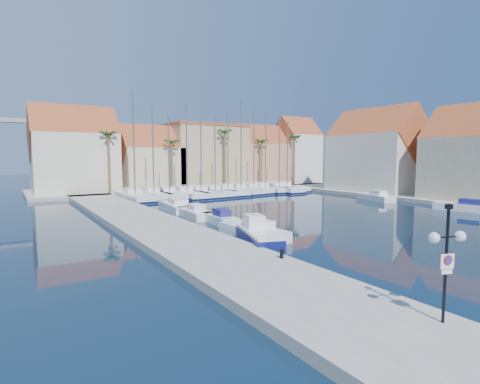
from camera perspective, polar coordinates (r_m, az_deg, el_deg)
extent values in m
plane|color=black|center=(25.74, 17.92, -8.50)|extent=(260.00, 260.00, 0.00)
cube|color=gray|center=(31.71, -12.76, -5.28)|extent=(6.00, 77.00, 0.50)
cube|color=gray|center=(70.55, -7.55, 0.68)|extent=(54.00, 16.00, 0.50)
cube|color=gray|center=(60.16, 26.59, -0.68)|extent=(12.00, 60.00, 0.50)
cylinder|color=black|center=(14.40, 28.87, -9.58)|extent=(0.10, 0.10, 4.05)
cylinder|color=black|center=(14.04, 28.26, -6.11)|extent=(0.50, 0.21, 0.05)
cylinder|color=black|center=(14.37, 29.79, -5.93)|extent=(0.50, 0.21, 0.05)
sphere|color=white|center=(13.87, 27.47, -6.21)|extent=(0.36, 0.36, 0.36)
sphere|color=white|center=(14.54, 30.53, -5.83)|extent=(0.36, 0.36, 0.36)
cube|color=black|center=(14.05, 29.23, -1.96)|extent=(0.25, 0.19, 0.16)
cube|color=white|center=(14.33, 29.05, -9.24)|extent=(0.49, 0.20, 0.51)
cylinder|color=red|center=(14.30, 29.13, -9.07)|extent=(0.33, 0.13, 0.34)
cylinder|color=#1933A5|center=(14.30, 29.15, -9.07)|extent=(0.23, 0.09, 0.24)
cube|color=white|center=(14.42, 28.98, -10.61)|extent=(0.39, 0.16, 0.14)
cylinder|color=black|center=(20.97, 6.37, -9.29)|extent=(0.21, 0.21, 0.53)
cube|color=navy|center=(26.07, 2.91, -7.12)|extent=(3.40, 5.80, 0.83)
cube|color=white|center=(25.96, 2.91, -6.04)|extent=(3.40, 5.80, 0.18)
cube|color=white|center=(26.90, 2.20, -4.53)|extent=(1.58, 1.76, 1.01)
cube|color=white|center=(28.44, 1.99, -6.08)|extent=(2.47, 6.53, 0.80)
cube|color=white|center=(27.82, 2.81, -4.88)|extent=(1.58, 2.33, 0.60)
cube|color=white|center=(34.01, -3.15, -4.17)|extent=(1.99, 5.11, 0.80)
cube|color=navy|center=(33.45, -2.80, -3.12)|extent=(1.26, 1.83, 0.60)
cube|color=white|center=(37.61, -7.01, -3.27)|extent=(2.15, 5.83, 0.80)
cube|color=white|center=(36.98, -6.69, -2.32)|extent=(1.39, 2.07, 0.60)
cube|color=white|center=(42.80, -9.69, -2.25)|extent=(2.89, 7.27, 0.80)
cube|color=white|center=(42.04, -9.41, -1.42)|extent=(1.80, 2.62, 0.60)
cube|color=white|center=(48.73, 31.00, -2.02)|extent=(3.02, 6.32, 0.80)
cube|color=navy|center=(48.49, 31.73, -1.26)|extent=(1.72, 2.34, 0.60)
cube|color=white|center=(55.06, 19.91, -0.78)|extent=(3.27, 6.33, 0.80)
cube|color=white|center=(54.53, 20.33, -0.12)|extent=(1.80, 2.37, 0.60)
cube|color=white|center=(53.84, -15.85, -0.69)|extent=(3.01, 10.71, 1.00)
cube|color=#0B123A|center=(53.88, -15.84, -1.03)|extent=(3.07, 10.77, 0.28)
cube|color=white|center=(54.78, -16.21, 0.24)|extent=(2.01, 3.24, 0.60)
cylinder|color=slate|center=(53.08, -15.88, 7.31)|extent=(0.20, 0.20, 13.96)
cube|color=white|center=(55.60, -13.16, -0.44)|extent=(2.98, 10.23, 1.00)
cube|color=#0B123A|center=(55.63, -13.15, -0.77)|extent=(3.04, 10.29, 0.28)
cube|color=white|center=(56.47, -13.54, 0.46)|extent=(1.95, 3.10, 0.60)
cylinder|color=slate|center=(54.86, -13.12, 6.49)|extent=(0.20, 0.20, 12.39)
cube|color=white|center=(55.64, -10.84, -0.39)|extent=(3.15, 9.91, 1.00)
cube|color=#0B123A|center=(55.67, -10.84, -0.72)|extent=(3.21, 9.98, 0.28)
cube|color=white|center=(56.49, -11.16, 0.51)|extent=(1.96, 3.04, 0.60)
cylinder|color=slate|center=(54.89, -10.80, 5.73)|extent=(0.20, 0.20, 10.85)
cube|color=white|center=(56.61, -8.28, -0.25)|extent=(3.28, 12.00, 1.00)
cube|color=#0B123A|center=(56.65, -8.27, -0.57)|extent=(3.34, 12.06, 0.28)
cube|color=white|center=(57.64, -8.75, 0.65)|extent=(2.23, 3.62, 0.60)
cylinder|color=slate|center=(55.80, -8.13, 6.70)|extent=(0.20, 0.20, 12.67)
cube|color=white|center=(57.64, -6.13, -0.12)|extent=(3.49, 11.90, 1.00)
cube|color=#0B123A|center=(57.67, -6.13, -0.44)|extent=(3.56, 11.97, 0.28)
cube|color=white|center=(58.65, -6.61, 0.76)|extent=(2.27, 3.62, 0.60)
cylinder|color=slate|center=(56.83, -5.95, 5.53)|extent=(0.20, 0.20, 10.34)
cube|color=white|center=(58.49, -4.07, -0.02)|extent=(3.41, 11.09, 1.00)
cube|color=#0B123A|center=(58.53, -4.07, -0.33)|extent=(3.47, 11.16, 0.28)
cube|color=white|center=(59.36, -4.62, 0.83)|extent=(2.16, 3.39, 0.60)
cylinder|color=slate|center=(57.76, -3.83, 6.03)|extent=(0.20, 0.20, 11.32)
cube|color=white|center=(59.97, -2.08, 0.13)|extent=(3.75, 11.34, 1.00)
cube|color=#0B123A|center=(60.00, -2.08, -0.18)|extent=(3.82, 11.41, 0.28)
cube|color=white|center=(60.90, -2.53, 0.96)|extent=(2.28, 3.49, 0.60)
cylinder|color=slate|center=(59.22, -1.86, 6.69)|extent=(0.20, 0.20, 12.69)
cube|color=white|center=(61.35, -0.12, 0.25)|extent=(3.47, 10.71, 1.00)
cube|color=#0B123A|center=(61.38, -0.12, -0.05)|extent=(3.54, 10.77, 0.28)
cube|color=white|center=(62.13, -0.70, 1.06)|extent=(2.14, 3.29, 0.60)
cylinder|color=slate|center=(60.69, 0.17, 7.26)|extent=(0.20, 0.20, 13.96)
cube|color=white|center=(62.59, 1.87, 0.35)|extent=(2.47, 9.37, 1.00)
cube|color=#0B123A|center=(62.62, 1.87, 0.06)|extent=(2.53, 9.43, 0.28)
cube|color=white|center=(63.29, 1.40, 1.14)|extent=(1.71, 2.81, 0.60)
cylinder|color=slate|center=(61.97, 2.14, 6.85)|extent=(0.20, 0.20, 13.15)
cube|color=white|center=(64.38, 3.57, 0.49)|extent=(3.35, 10.86, 1.00)
cube|color=#0B123A|center=(64.41, 3.57, 0.20)|extent=(3.41, 10.92, 0.28)
cube|color=white|center=(65.15, 2.99, 1.25)|extent=(2.12, 3.32, 0.60)
cylinder|color=slate|center=(63.73, 3.91, 6.37)|extent=(0.20, 0.20, 12.18)
cube|color=white|center=(64.99, 5.69, 0.52)|extent=(3.41, 11.78, 1.00)
cube|color=#0B123A|center=(65.02, 5.68, 0.24)|extent=(3.47, 11.84, 0.28)
cube|color=white|center=(65.87, 5.10, 1.29)|extent=(2.24, 3.57, 0.60)
cylinder|color=slate|center=(64.28, 6.05, 6.23)|extent=(0.20, 0.20, 11.93)
cube|color=white|center=(66.82, 6.92, 0.64)|extent=(2.70, 10.31, 1.00)
cube|color=#0B123A|center=(66.85, 6.91, 0.37)|extent=(2.76, 10.37, 0.28)
cube|color=white|center=(67.56, 6.37, 1.38)|extent=(1.88, 3.09, 0.60)
cylinder|color=slate|center=(66.19, 7.26, 5.86)|extent=(0.20, 0.20, 11.17)
cube|color=beige|center=(63.61, -23.85, 4.03)|extent=(12.00, 9.00, 9.00)
cube|color=brown|center=(63.69, -24.01, 8.08)|extent=(12.30, 9.00, 9.00)
cube|color=tan|center=(66.46, -13.52, 3.52)|extent=(10.00, 8.00, 7.00)
cube|color=brown|center=(66.44, -13.59, 6.54)|extent=(10.30, 8.00, 8.00)
cube|color=tan|center=(71.61, -5.42, 5.38)|extent=(14.00, 10.00, 11.00)
cube|color=brown|center=(71.83, -5.46, 9.97)|extent=(14.20, 10.20, 0.50)
cube|color=tan|center=(76.96, 2.96, 4.29)|extent=(10.00, 8.00, 8.00)
cube|color=brown|center=(76.98, 2.97, 7.27)|extent=(10.30, 8.00, 8.00)
cube|color=silver|center=(81.69, 8.56, 5.01)|extent=(8.00, 8.00, 10.00)
cube|color=brown|center=(81.81, 8.61, 8.51)|extent=(8.30, 8.00, 8.00)
cube|color=beige|center=(64.99, 19.97, 4.19)|extent=(9.00, 14.00, 9.00)
cube|color=brown|center=(65.07, 20.10, 8.15)|extent=(9.00, 14.30, 9.00)
cylinder|color=brown|center=(59.44, -19.32, 4.12)|extent=(0.36, 0.36, 9.00)
sphere|color=#235217|center=(59.51, -19.46, 8.31)|extent=(2.60, 2.60, 2.60)
cylinder|color=brown|center=(62.45, -10.31, 3.93)|extent=(0.36, 0.36, 8.00)
sphere|color=#235217|center=(62.47, -10.37, 7.46)|extent=(2.60, 2.60, 2.60)
cylinder|color=brown|center=(66.80, -2.31, 4.97)|extent=(0.36, 0.36, 10.00)
sphere|color=#235217|center=(66.94, -2.33, 9.12)|extent=(2.60, 2.60, 2.60)
cylinder|color=brown|center=(71.14, 3.30, 4.39)|extent=(0.36, 0.36, 8.50)
sphere|color=#235217|center=(71.18, 3.32, 7.69)|extent=(2.60, 2.60, 2.60)
cylinder|color=brown|center=(76.05, 8.23, 4.79)|extent=(0.36, 0.36, 9.50)
sphere|color=#235217|center=(76.14, 8.28, 8.25)|extent=(2.60, 2.60, 2.60)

